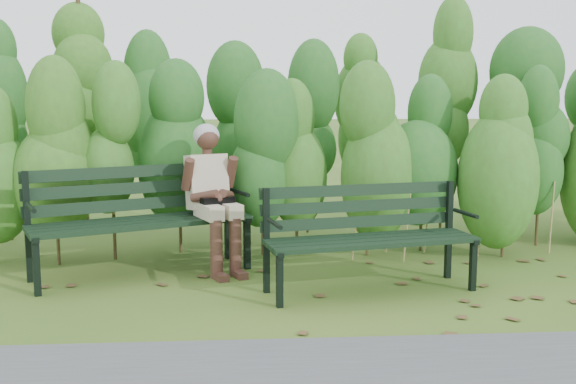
{
  "coord_description": "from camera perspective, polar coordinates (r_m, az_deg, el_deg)",
  "views": [
    {
      "loc": [
        -0.36,
        -4.93,
        1.5
      ],
      "look_at": [
        0.0,
        0.35,
        0.75
      ],
      "focal_mm": 42.0,
      "sensor_mm": 36.0,
      "label": 1
    }
  ],
  "objects": [
    {
      "name": "ground",
      "position": [
        5.17,
        0.27,
        -8.81
      ],
      "size": [
        80.0,
        80.0,
        0.0
      ],
      "primitive_type": "plane",
      "color": "#335719"
    },
    {
      "name": "hedge_band",
      "position": [
        6.81,
        -0.88,
        6.03
      ],
      "size": [
        11.04,
        1.67,
        2.42
      ],
      "color": "#47381E",
      "rests_on": "ground"
    },
    {
      "name": "leaf_litter",
      "position": [
        5.1,
        1.89,
        -9.02
      ],
      "size": [
        5.65,
        2.24,
        0.01
      ],
      "color": "brown",
      "rests_on": "ground"
    },
    {
      "name": "bench_left",
      "position": [
        5.86,
        -12.59,
        -1.58
      ],
      "size": [
        1.91,
        1.28,
        0.91
      ],
      "color": "black",
      "rests_on": "ground"
    },
    {
      "name": "bench_right",
      "position": [
        5.29,
        6.67,
        -3.11
      ],
      "size": [
        1.7,
        0.86,
        0.82
      ],
      "color": "black",
      "rests_on": "ground"
    },
    {
      "name": "seated_woman",
      "position": [
        5.85,
        -6.42,
        0.39
      ],
      "size": [
        0.59,
        0.77,
        1.27
      ],
      "color": "#BEB593",
      "rests_on": "ground"
    }
  ]
}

